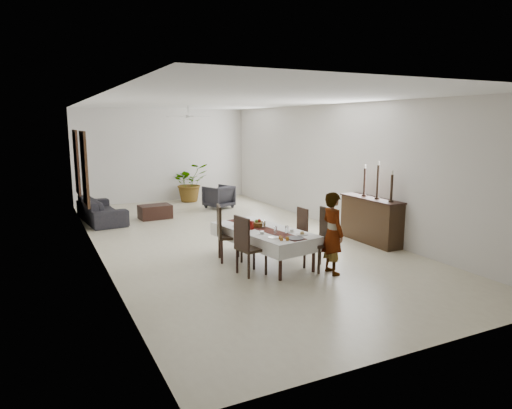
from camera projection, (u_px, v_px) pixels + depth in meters
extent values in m
cube|color=beige|center=(231.00, 239.00, 10.85)|extent=(6.00, 12.00, 0.00)
cube|color=white|center=(229.00, 101.00, 10.28)|extent=(6.00, 12.00, 0.02)
cube|color=silver|center=(163.00, 155.00, 15.87)|extent=(6.00, 0.02, 3.20)
cube|color=silver|center=(432.00, 221.00, 5.27)|extent=(6.00, 0.02, 3.20)
cube|color=silver|center=(94.00, 179.00, 9.27)|extent=(0.02, 12.00, 3.20)
cube|color=silver|center=(336.00, 166.00, 11.87)|extent=(0.02, 12.00, 3.20)
cube|color=black|center=(264.00, 230.00, 8.90)|extent=(1.24, 2.26, 0.04)
cylinder|color=black|center=(280.00, 263.00, 7.93)|extent=(0.07, 0.07, 0.62)
cylinder|color=black|center=(314.00, 256.00, 8.38)|extent=(0.07, 0.07, 0.62)
cylinder|color=black|center=(220.00, 239.00, 9.55)|extent=(0.07, 0.07, 0.62)
cylinder|color=black|center=(250.00, 234.00, 10.00)|extent=(0.07, 0.07, 0.62)
cube|color=silver|center=(264.00, 229.00, 8.90)|extent=(1.42, 2.44, 0.01)
cube|color=white|center=(241.00, 240.00, 8.62)|extent=(0.40, 2.27, 0.27)
cube|color=white|center=(284.00, 232.00, 9.22)|extent=(0.40, 2.27, 0.27)
cube|color=silver|center=(302.00, 248.00, 8.01)|extent=(1.04, 0.19, 0.27)
cube|color=white|center=(232.00, 225.00, 9.83)|extent=(1.04, 0.19, 0.27)
cube|color=#542118|center=(264.00, 229.00, 8.90)|extent=(0.68, 2.25, 0.00)
cylinder|color=maroon|center=(250.00, 225.00, 8.86)|extent=(0.15, 0.15, 0.18)
torus|color=maroon|center=(247.00, 225.00, 8.82)|extent=(0.11, 0.04, 0.11)
cylinder|color=white|center=(287.00, 230.00, 8.48)|extent=(0.06, 0.06, 0.15)
cylinder|color=white|center=(276.00, 230.00, 8.44)|extent=(0.06, 0.06, 0.15)
cylinder|color=white|center=(264.00, 224.00, 8.94)|extent=(0.06, 0.06, 0.15)
cylinder|color=silver|center=(292.00, 231.00, 8.62)|extent=(0.08, 0.08, 0.05)
cylinder|color=white|center=(292.00, 232.00, 8.62)|extent=(0.13, 0.13, 0.01)
cylinder|color=silver|center=(262.00, 233.00, 8.49)|extent=(0.08, 0.08, 0.05)
cylinder|color=white|center=(262.00, 234.00, 8.49)|extent=(0.13, 0.13, 0.01)
cylinder|color=silver|center=(302.00, 234.00, 8.42)|extent=(0.21, 0.21, 0.01)
sphere|color=tan|center=(302.00, 233.00, 8.42)|extent=(0.08, 0.08, 0.08)
cylinder|color=white|center=(274.00, 237.00, 8.21)|extent=(0.21, 0.21, 0.01)
cylinder|color=white|center=(238.00, 226.00, 9.12)|extent=(0.21, 0.21, 0.01)
cylinder|color=#3F3F44|center=(295.00, 238.00, 8.15)|extent=(0.32, 0.32, 0.02)
cylinder|color=#905515|center=(287.00, 239.00, 8.01)|extent=(0.06, 0.06, 0.07)
cylinder|color=#945115|center=(281.00, 239.00, 8.00)|extent=(0.06, 0.06, 0.07)
cylinder|color=#995016|center=(280.00, 237.00, 8.10)|extent=(0.06, 0.06, 0.07)
cylinder|color=brown|center=(259.00, 224.00, 9.09)|extent=(0.27, 0.27, 0.09)
sphere|color=maroon|center=(259.00, 221.00, 9.11)|extent=(0.08, 0.08, 0.08)
sphere|color=#588929|center=(256.00, 221.00, 9.08)|extent=(0.07, 0.07, 0.07)
cube|color=black|center=(320.00, 243.00, 8.52)|extent=(0.55, 0.55, 0.06)
cylinder|color=black|center=(335.00, 257.00, 8.51)|extent=(0.06, 0.06, 0.48)
cylinder|color=black|center=(320.00, 253.00, 8.84)|extent=(0.06, 0.06, 0.48)
cylinder|color=black|center=(319.00, 261.00, 8.29)|extent=(0.06, 0.06, 0.48)
cylinder|color=black|center=(304.00, 256.00, 8.61)|extent=(0.06, 0.06, 0.48)
cube|color=black|center=(329.00, 224.00, 8.58)|extent=(0.12, 0.49, 0.62)
cube|color=black|center=(295.00, 232.00, 9.76)|extent=(0.41, 0.41, 0.04)
cylinder|color=black|center=(306.00, 243.00, 9.74)|extent=(0.04, 0.04, 0.39)
cylinder|color=black|center=(297.00, 239.00, 10.01)|extent=(0.04, 0.04, 0.39)
cylinder|color=black|center=(293.00, 245.00, 9.58)|extent=(0.04, 0.04, 0.39)
cylinder|color=black|center=(285.00, 241.00, 9.86)|extent=(0.04, 0.04, 0.39)
cube|color=black|center=(302.00, 219.00, 9.80)|extent=(0.05, 0.39, 0.50)
cube|color=black|center=(251.00, 248.00, 8.24)|extent=(0.53, 0.53, 0.05)
cylinder|color=black|center=(237.00, 261.00, 8.33)|extent=(0.05, 0.05, 0.46)
cylinder|color=black|center=(249.00, 266.00, 8.02)|extent=(0.05, 0.05, 0.46)
cylinder|color=black|center=(254.00, 258.00, 8.54)|extent=(0.05, 0.05, 0.46)
cylinder|color=black|center=(266.00, 263.00, 8.24)|extent=(0.05, 0.05, 0.46)
cube|color=black|center=(242.00, 233.00, 8.06)|extent=(0.11, 0.46, 0.59)
cube|color=black|center=(230.00, 236.00, 9.07)|extent=(0.58, 0.58, 0.05)
cylinder|color=black|center=(219.00, 247.00, 9.26)|extent=(0.06, 0.06, 0.47)
cylinder|color=black|center=(222.00, 252.00, 8.89)|extent=(0.06, 0.06, 0.47)
cylinder|color=black|center=(238.00, 246.00, 9.34)|extent=(0.06, 0.06, 0.47)
cylinder|color=black|center=(242.00, 251.00, 8.97)|extent=(0.06, 0.06, 0.47)
cube|color=black|center=(219.00, 221.00, 8.97)|extent=(0.16, 0.47, 0.60)
imported|color=gray|center=(333.00, 233.00, 8.23)|extent=(0.39, 0.57, 1.51)
cube|color=black|center=(371.00, 221.00, 10.46)|extent=(0.45, 1.67, 1.00)
cube|color=black|center=(372.00, 199.00, 10.37)|extent=(0.49, 1.74, 0.03)
cylinder|color=black|center=(391.00, 201.00, 9.82)|extent=(0.11, 0.11, 0.03)
cylinder|color=black|center=(392.00, 188.00, 9.77)|extent=(0.06, 0.06, 0.56)
cylinder|color=silver|center=(392.00, 173.00, 9.71)|extent=(0.04, 0.04, 0.09)
cylinder|color=black|center=(377.00, 198.00, 10.22)|extent=(0.11, 0.11, 0.03)
cylinder|color=black|center=(378.00, 181.00, 10.15)|extent=(0.06, 0.06, 0.73)
cylinder|color=white|center=(379.00, 163.00, 10.08)|extent=(0.04, 0.04, 0.09)
cylinder|color=black|center=(364.00, 195.00, 10.61)|extent=(0.11, 0.11, 0.03)
cylinder|color=black|center=(365.00, 182.00, 10.55)|extent=(0.06, 0.06, 0.61)
cylinder|color=white|center=(365.00, 166.00, 10.49)|extent=(0.04, 0.04, 0.09)
imported|color=#252328|center=(101.00, 209.00, 12.71)|extent=(1.12, 2.38, 0.67)
imported|color=#2C292F|center=(219.00, 197.00, 14.73)|extent=(1.02, 1.03, 0.73)
cube|color=black|center=(155.00, 212.00, 13.11)|extent=(0.92, 0.64, 0.39)
imported|color=#335D25|center=(190.00, 182.00, 15.90)|extent=(1.29, 1.15, 1.34)
cube|color=black|center=(84.00, 169.00, 11.23)|extent=(0.06, 1.05, 1.85)
cube|color=silver|center=(86.00, 169.00, 11.24)|extent=(0.01, 0.90, 1.70)
cube|color=black|center=(77.00, 162.00, 13.08)|extent=(0.06, 1.05, 1.85)
cube|color=silver|center=(78.00, 162.00, 13.10)|extent=(0.01, 0.90, 1.70)
cylinder|color=silver|center=(188.00, 109.00, 12.95)|extent=(0.04, 0.04, 0.20)
cylinder|color=silver|center=(188.00, 116.00, 12.99)|extent=(0.16, 0.16, 0.08)
cube|color=white|center=(185.00, 117.00, 13.30)|extent=(0.10, 0.55, 0.01)
cube|color=silver|center=(192.00, 116.00, 12.68)|extent=(0.10, 0.55, 0.01)
cube|color=beige|center=(200.00, 116.00, 13.14)|extent=(0.55, 0.10, 0.01)
cube|color=white|center=(176.00, 116.00, 12.84)|extent=(0.55, 0.10, 0.01)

